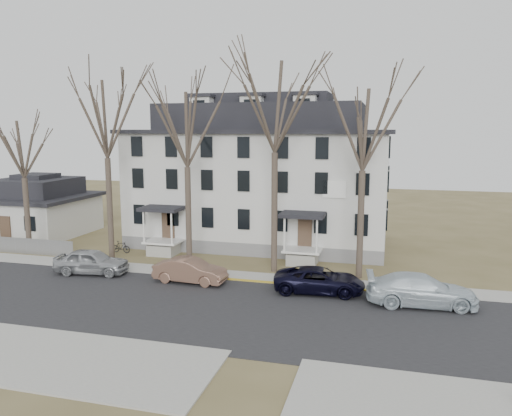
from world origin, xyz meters
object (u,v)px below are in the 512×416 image
(small_house, at_px, (38,209))
(tree_center, at_px, (275,100))
(tree_mid_left, at_px, (187,124))
(tree_mid_right, at_px, (364,124))
(car_white, at_px, (421,291))
(car_tan, at_px, (190,271))
(car_navy, at_px, (319,281))
(tree_far_left, at_px, (105,114))
(car_silver, at_px, (92,262))
(bicycle_left, at_px, (155,247))
(bicycle_right, at_px, (121,247))
(boarding_house, at_px, (261,178))
(tree_bungalow, at_px, (22,145))

(small_house, bearing_deg, tree_center, -15.08)
(tree_mid_left, bearing_deg, tree_mid_right, 0.00)
(tree_mid_left, relative_size, car_white, 2.23)
(car_tan, bearing_deg, tree_mid_right, -65.99)
(car_tan, distance_m, car_navy, 7.86)
(tree_far_left, xyz_separation_m, car_silver, (0.77, -3.71, -9.54))
(car_navy, bearing_deg, tree_mid_right, -32.79)
(tree_mid_right, bearing_deg, car_white, -51.35)
(bicycle_left, relative_size, bicycle_right, 1.09)
(car_tan, xyz_separation_m, car_white, (13.36, -0.57, 0.09))
(boarding_house, xyz_separation_m, tree_far_left, (-9.00, -8.15, 4.96))
(small_house, height_order, bicycle_left, small_house)
(bicycle_right, bearing_deg, car_silver, -168.86)
(tree_bungalow, height_order, car_white, tree_bungalow)
(car_navy, bearing_deg, tree_mid_left, 64.86)
(car_navy, distance_m, bicycle_left, 14.82)
(boarding_house, bearing_deg, car_tan, -96.52)
(car_white, distance_m, bicycle_left, 20.17)
(tree_mid_right, relative_size, bicycle_left, 7.82)
(bicycle_left, bearing_deg, car_tan, -141.32)
(boarding_house, relative_size, car_navy, 4.04)
(tree_far_left, distance_m, tree_mid_right, 17.52)
(tree_mid_right, height_order, bicycle_right, tree_mid_right)
(small_house, xyz_separation_m, car_white, (31.99, -10.56, -1.42))
(car_navy, relative_size, bicycle_left, 3.16)
(tree_mid_right, bearing_deg, boarding_house, 136.19)
(car_tan, distance_m, bicycle_right, 9.64)
(tree_mid_right, xyz_separation_m, car_white, (3.49, -4.37, -8.77))
(car_tan, bearing_deg, tree_far_left, 66.49)
(car_tan, relative_size, bicycle_left, 2.75)
(tree_center, relative_size, tree_bungalow, 1.36)
(tree_mid_right, height_order, bicycle_left, tree_mid_right)
(boarding_house, height_order, tree_bungalow, boarding_house)
(tree_far_left, distance_m, bicycle_right, 10.05)
(bicycle_left, bearing_deg, car_white, -112.33)
(small_house, bearing_deg, tree_mid_right, -12.27)
(boarding_house, distance_m, tree_mid_left, 9.66)
(tree_center, distance_m, car_navy, 11.54)
(bicycle_left, bearing_deg, tree_bungalow, 104.39)
(car_tan, distance_m, bicycle_left, 8.52)
(car_navy, distance_m, car_white, 5.55)
(car_white, bearing_deg, tree_mid_right, 33.13)
(car_silver, bearing_deg, tree_mid_left, -62.44)
(tree_mid_left, bearing_deg, tree_far_left, 180.00)
(tree_mid_left, height_order, tree_bungalow, tree_mid_left)
(tree_mid_right, relative_size, car_white, 2.23)
(boarding_house, bearing_deg, bicycle_right, -145.22)
(car_white, bearing_deg, tree_mid_left, 68.23)
(boarding_house, bearing_deg, tree_far_left, -137.82)
(tree_far_left, distance_m, car_navy, 18.60)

